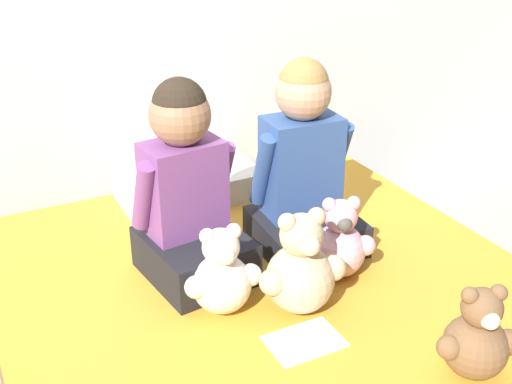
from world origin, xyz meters
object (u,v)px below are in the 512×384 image
Objects in this scene: teddy_bear_held_by_left_child at (222,276)px; pillow_at_headboard at (190,185)px; teddy_bear_held_by_right_child at (339,243)px; child_on_left at (187,193)px; teddy_bear_between_children at (301,269)px; bed at (289,361)px; sign_card at (305,341)px; teddy_bear_at_foot_of_bed at (477,338)px; child_on_right at (303,168)px.

teddy_bear_held_by_left_child reaches higher than pillow_at_headboard.
teddy_bear_held_by_right_child reaches higher than pillow_at_headboard.
teddy_bear_held_by_left_child is at bearing -96.25° from child_on_left.
teddy_bear_between_children is (-0.21, -0.11, 0.02)m from teddy_bear_held_by_right_child.
bed is 0.30m from sign_card.
sign_card is (0.14, -0.24, -0.12)m from teddy_bear_held_by_left_child.
bed is 0.40m from teddy_bear_held_by_left_child.
bed is at bearing -90.00° from pillow_at_headboard.
teddy_bear_between_children is (0.21, -0.35, -0.15)m from child_on_left.
teddy_bear_held_by_right_child is 1.33× the size of sign_card.
child_on_left is 0.60m from pillow_at_headboard.
teddy_bear_between_children reaches higher than sign_card.
teddy_bear_at_foot_of_bed is at bearing -66.32° from teddy_bear_held_by_right_child.
teddy_bear_held_by_right_child is at bearing -36.89° from child_on_left.
child_on_left is at bearing 138.69° from teddy_bear_at_foot_of_bed.
teddy_bear_held_by_right_child is 0.79m from pillow_at_headboard.
pillow_at_headboard is 2.66× the size of sign_card.
teddy_bear_at_foot_of_bed reaches higher than pillow_at_headboard.
teddy_bear_held_by_right_child reaches higher than bed.
sign_card is at bearing -107.51° from bed.
child_on_right is 0.52m from teddy_bear_held_by_left_child.
teddy_bear_held_by_right_child reaches higher than sign_card.
child_on_right is 0.64m from sign_card.
child_on_right is 2.01× the size of teddy_bear_between_children.
teddy_bear_held_by_right_child is at bearing 18.59° from bed.
teddy_bear_held_by_left_child is 1.02× the size of teddy_bear_held_by_right_child.
teddy_bear_held_by_left_child is at bearing 148.48° from teddy_bear_at_foot_of_bed.
teddy_bear_between_children is 0.21m from sign_card.
child_on_right is 2.46× the size of teddy_bear_at_foot_of_bed.
child_on_right reaches higher than pillow_at_headboard.
pillow_at_headboard is (0.20, 0.77, -0.06)m from teddy_bear_held_by_left_child.
bed is at bearing 113.25° from teddy_bear_between_children.
child_on_right is 0.61m from pillow_at_headboard.
teddy_bear_at_foot_of_bed reaches higher than sign_card.
pillow_at_headboard is at bearing 61.50° from child_on_left.
bed is at bearing -121.90° from child_on_right.
pillow_at_headboard is at bearing 116.72° from child_on_right.
pillow_at_headboard is (0.00, 0.83, 0.28)m from bed.
child_on_left reaches higher than bed.
teddy_bear_at_foot_of_bed is at bearing -61.16° from bed.
teddy_bear_held_by_right_child is 1.04× the size of teddy_bear_at_foot_of_bed.
child_on_right reaches higher than teddy_bear_at_foot_of_bed.
bed is at bearing 72.49° from sign_card.
teddy_bear_held_by_right_child is at bearing 113.14° from teddy_bear_at_foot_of_bed.
pillow_at_headboard is at bearing 86.81° from sign_card.
teddy_bear_between_children is 0.52m from teddy_bear_at_foot_of_bed.
teddy_bear_between_children is 0.87m from pillow_at_headboard.
pillow_at_headboard is (-0.22, 0.52, -0.23)m from child_on_right.
child_on_left reaches higher than teddy_bear_held_by_left_child.
bed is 3.06× the size of child_on_right.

